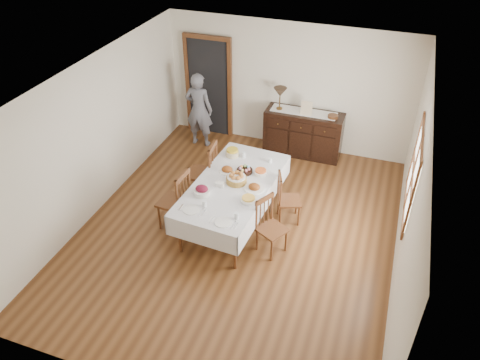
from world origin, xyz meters
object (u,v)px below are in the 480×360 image
(chair_right_near, at_px, (270,225))
(dining_table, at_px, (233,188))
(person, at_px, (199,107))
(chair_left_near, at_px, (176,200))
(sideboard, at_px, (303,133))
(chair_left_far, at_px, (205,171))
(chair_right_far, at_px, (286,198))
(table_lamp, at_px, (280,93))

(chair_right_near, bearing_deg, dining_table, 88.19)
(person, bearing_deg, chair_left_near, 104.17)
(dining_table, bearing_deg, sideboard, 80.98)
(chair_left_far, bearing_deg, person, -159.00)
(chair_left_near, distance_m, chair_right_far, 1.81)
(person, bearing_deg, table_lamp, -170.58)
(person, bearing_deg, dining_table, 123.81)
(chair_right_far, xyz_separation_m, table_lamp, (-0.75, 2.18, 0.83))
(chair_left_near, distance_m, person, 2.73)
(chair_right_near, height_order, chair_right_far, chair_right_near)
(chair_left_near, xyz_separation_m, person, (-0.72, 2.62, 0.30))
(dining_table, distance_m, chair_left_far, 0.87)
(chair_right_far, height_order, person, person)
(chair_left_far, bearing_deg, table_lamp, 153.90)
(chair_right_far, bearing_deg, chair_left_near, 93.65)
(sideboard, distance_m, table_lamp, 0.97)
(chair_left_near, relative_size, chair_left_far, 0.97)
(dining_table, xyz_separation_m, chair_left_far, (-0.70, 0.49, -0.14))
(dining_table, height_order, chair_left_far, chair_left_far)
(chair_left_far, bearing_deg, chair_right_far, 78.93)
(dining_table, distance_m, sideboard, 2.61)
(chair_left_near, bearing_deg, chair_right_far, 118.90)
(chair_left_near, bearing_deg, chair_left_far, 176.48)
(dining_table, bearing_deg, chair_left_far, 149.16)
(sideboard, xyz_separation_m, table_lamp, (-0.52, -0.02, 0.82))
(dining_table, distance_m, chair_right_near, 0.90)
(chair_left_far, distance_m, chair_right_near, 1.73)
(dining_table, xyz_separation_m, chair_left_near, (-0.83, -0.41, -0.15))
(chair_left_far, relative_size, table_lamp, 2.44)
(chair_right_near, distance_m, table_lamp, 3.14)
(chair_right_near, relative_size, chair_right_far, 1.04)
(chair_left_near, distance_m, sideboard, 3.27)
(dining_table, relative_size, chair_left_near, 2.20)
(dining_table, relative_size, table_lamp, 5.21)
(sideboard, distance_m, person, 2.20)
(chair_left_near, height_order, sideboard, chair_left_near)
(chair_left_far, relative_size, sideboard, 0.72)
(chair_right_far, relative_size, sideboard, 0.59)
(chair_left_near, height_order, table_lamp, table_lamp)
(chair_left_near, xyz_separation_m, table_lamp, (0.90, 2.93, 0.74))
(chair_left_near, relative_size, chair_right_near, 1.15)
(sideboard, bearing_deg, chair_right_near, -86.80)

